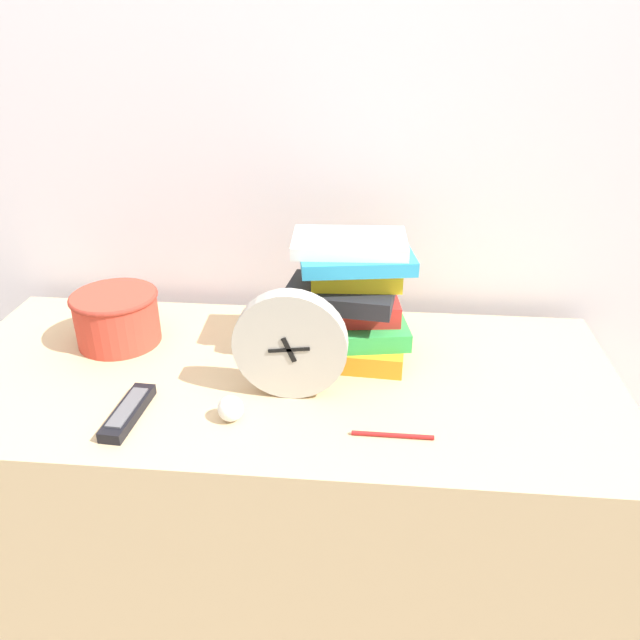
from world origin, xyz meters
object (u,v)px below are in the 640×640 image
at_px(desk_clock, 290,345).
at_px(tv_remote, 128,412).
at_px(pen, 393,435).
at_px(crumpled_paper_ball, 231,409).
at_px(basket, 117,316).
at_px(book_stack, 349,301).

relative_size(desk_clock, tv_remote, 1.30).
bearing_deg(pen, crumpled_paper_ball, 175.08).
xyz_separation_m(crumpled_paper_ball, pen, (0.29, -0.02, -0.02)).
xyz_separation_m(basket, tv_remote, (0.12, -0.27, -0.05)).
bearing_deg(crumpled_paper_ball, book_stack, 52.87).
bearing_deg(desk_clock, tv_remote, -160.30).
distance_m(tv_remote, pen, 0.47).
distance_m(book_stack, tv_remote, 0.48).
bearing_deg(tv_remote, crumpled_paper_ball, 3.00).
height_order(desk_clock, tv_remote, desk_clock).
xyz_separation_m(book_stack, basket, (-0.50, 0.00, -0.06)).
relative_size(basket, pen, 1.31).
bearing_deg(desk_clock, pen, -31.26).
xyz_separation_m(desk_clock, crumpled_paper_ball, (-0.10, -0.09, -0.08)).
relative_size(desk_clock, pen, 1.50).
relative_size(desk_clock, crumpled_paper_ball, 4.55).
relative_size(book_stack, basket, 1.43).
bearing_deg(book_stack, tv_remote, -144.93).
height_order(desk_clock, crumpled_paper_ball, desk_clock).
distance_m(basket, pen, 0.66).
height_order(basket, pen, basket).
relative_size(tv_remote, pen, 1.16).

